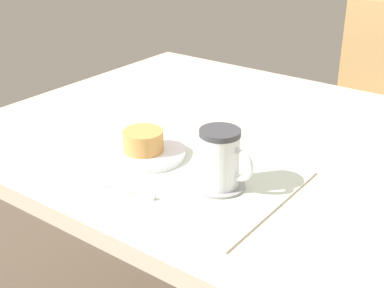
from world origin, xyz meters
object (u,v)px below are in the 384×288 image
(wooden_chair, at_px, (376,130))
(pastry, at_px, (143,141))
(dining_table, at_px, (249,168))
(pastry_plate, at_px, (144,153))
(coffee_mug, at_px, (221,158))

(wooden_chair, distance_m, pastry, 1.10)
(dining_table, bearing_deg, wooden_chair, 87.88)
(pastry_plate, bearing_deg, pastry, 0.00)
(wooden_chair, height_order, pastry, wooden_chair)
(coffee_mug, bearing_deg, pastry, 175.73)
(wooden_chair, distance_m, pastry_plate, 1.10)
(pastry_plate, relative_size, coffee_mug, 1.60)
(pastry, bearing_deg, dining_table, 59.98)
(pastry_plate, bearing_deg, wooden_chair, 81.60)
(dining_table, bearing_deg, coffee_mug, -72.24)
(dining_table, distance_m, wooden_chair, 0.86)
(dining_table, relative_size, wooden_chair, 1.32)
(dining_table, height_order, wooden_chair, wooden_chair)
(pastry_plate, relative_size, pastry, 2.09)
(dining_table, distance_m, coffee_mug, 0.28)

